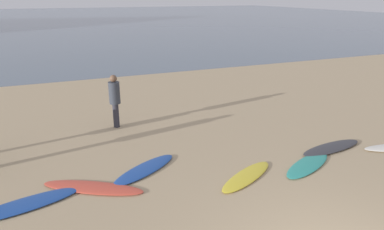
% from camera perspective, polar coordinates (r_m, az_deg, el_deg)
% --- Properties ---
extents(ground_plane, '(120.00, 120.00, 0.20)m').
position_cam_1_polar(ground_plane, '(14.24, -5.26, 1.32)').
color(ground_plane, tan).
rests_on(ground_plane, ground).
extents(ocean_water, '(140.00, 100.00, 0.01)m').
position_cam_1_polar(ocean_water, '(68.83, -19.68, 14.58)').
color(ocean_water, slate).
rests_on(ocean_water, ground).
extents(surfboard_0, '(2.44, 1.11, 0.08)m').
position_cam_1_polar(surfboard_0, '(8.39, -25.72, -13.06)').
color(surfboard_0, '#1E479E').
rests_on(surfboard_0, ground).
extents(surfboard_1, '(2.35, 1.75, 0.06)m').
position_cam_1_polar(surfboard_1, '(8.52, -15.83, -11.28)').
color(surfboard_1, '#D84C38').
rests_on(surfboard_1, ground).
extents(surfboard_2, '(2.06, 1.56, 0.08)m').
position_cam_1_polar(surfboard_2, '(9.05, -7.68, -8.73)').
color(surfboard_2, '#1E479E').
rests_on(surfboard_2, ground).
extents(surfboard_3, '(1.99, 1.39, 0.06)m').
position_cam_1_polar(surfboard_3, '(8.77, 8.89, -9.81)').
color(surfboard_3, yellow).
rests_on(surfboard_3, ground).
extents(surfboard_4, '(2.05, 1.37, 0.07)m').
position_cam_1_polar(surfboard_4, '(9.69, 18.34, -7.68)').
color(surfboard_4, teal).
rests_on(surfboard_4, ground).
extents(surfboard_5, '(2.23, 0.83, 0.10)m').
position_cam_1_polar(surfboard_5, '(10.90, 21.76, -4.94)').
color(surfboard_5, '#333338').
rests_on(surfboard_5, ground).
extents(person_1, '(0.36, 0.36, 1.78)m').
position_cam_1_polar(person_1, '(11.74, -12.47, 2.90)').
color(person_1, '#2D2D38').
rests_on(person_1, ground).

